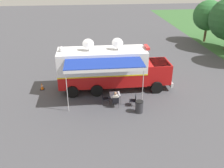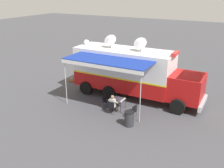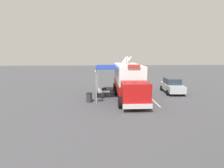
# 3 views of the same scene
# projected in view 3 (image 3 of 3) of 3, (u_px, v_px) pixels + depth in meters

# --- Properties ---
(ground_plane) EXTENTS (100.00, 100.00, 0.00)m
(ground_plane) POSITION_uv_depth(u_px,v_px,m) (127.00, 96.00, 19.65)
(ground_plane) COLOR #47474C
(lot_stripe) EXTENTS (0.12, 4.80, 0.01)m
(lot_stripe) POSITION_uv_depth(u_px,v_px,m) (153.00, 100.00, 17.81)
(lot_stripe) COLOR silver
(lot_stripe) RESTS_ON ground
(command_truck) EXTENTS (4.85, 9.49, 4.53)m
(command_truck) POSITION_uv_depth(u_px,v_px,m) (128.00, 80.00, 18.57)
(command_truck) COLOR #B71414
(command_truck) RESTS_ON ground
(folding_table) EXTENTS (0.80, 0.80, 0.73)m
(folding_table) POSITION_uv_depth(u_px,v_px,m) (106.00, 92.00, 18.62)
(folding_table) COLOR silver
(folding_table) RESTS_ON ground
(water_bottle) EXTENTS (0.07, 0.07, 0.22)m
(water_bottle) POSITION_uv_depth(u_px,v_px,m) (105.00, 90.00, 18.68)
(water_bottle) COLOR #4C99D8
(water_bottle) RESTS_ON folding_table
(folding_chair_at_table) EXTENTS (0.48, 0.48, 0.87)m
(folding_chair_at_table) POSITION_uv_depth(u_px,v_px,m) (98.00, 93.00, 18.65)
(folding_chair_at_table) COLOR black
(folding_chair_at_table) RESTS_ON ground
(folding_chair_beside_table) EXTENTS (0.48, 0.48, 0.87)m
(folding_chair_beside_table) POSITION_uv_depth(u_px,v_px,m) (104.00, 91.00, 19.48)
(folding_chair_beside_table) COLOR black
(folding_chair_beside_table) RESTS_ON ground
(folding_chair_spare_by_truck) EXTENTS (0.55, 0.55, 0.87)m
(folding_chair_spare_by_truck) POSITION_uv_depth(u_px,v_px,m) (99.00, 96.00, 17.26)
(folding_chair_spare_by_truck) COLOR black
(folding_chair_spare_by_truck) RESTS_ON ground
(seated_responder) EXTENTS (0.66, 0.55, 1.25)m
(seated_responder) POSITION_uv_depth(u_px,v_px,m) (100.00, 92.00, 18.64)
(seated_responder) COLOR silver
(seated_responder) RESTS_ON ground
(trash_bin) EXTENTS (0.57, 0.57, 0.91)m
(trash_bin) POSITION_uv_depth(u_px,v_px,m) (89.00, 98.00, 17.02)
(trash_bin) COLOR #2D2D33
(trash_bin) RESTS_ON ground
(traffic_cone) EXTENTS (0.36, 0.36, 0.58)m
(traffic_cone) POSITION_uv_depth(u_px,v_px,m) (125.00, 85.00, 24.71)
(traffic_cone) COLOR black
(traffic_cone) RESTS_ON ground
(car_behind_truck) EXTENTS (2.22, 4.31, 1.76)m
(car_behind_truck) POSITION_uv_depth(u_px,v_px,m) (172.00, 86.00, 20.98)
(car_behind_truck) COLOR #B2B5BA
(car_behind_truck) RESTS_ON ground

